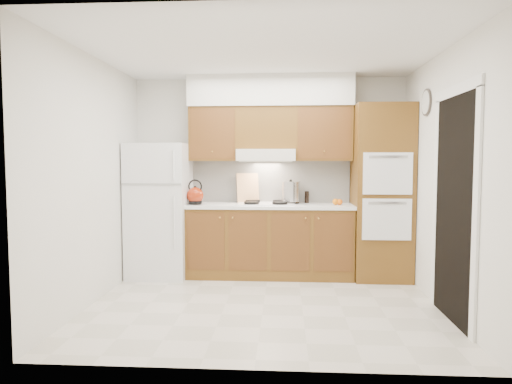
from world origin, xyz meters
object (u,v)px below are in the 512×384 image
stock_pot (291,192)px  oven_cabinet (381,192)px  fridge (160,210)px  kettle (195,195)px

stock_pot → oven_cabinet: bearing=-5.8°
stock_pot → fridge: bearing=-174.9°
oven_cabinet → kettle: oven_cabinet is taller
fridge → oven_cabinet: oven_cabinet is taller
fridge → oven_cabinet: (2.85, 0.03, 0.24)m
kettle → stock_pot: size_ratio=0.85×
kettle → oven_cabinet: bearing=10.7°
kettle → stock_pot: (1.22, 0.20, 0.04)m
oven_cabinet → fridge: bearing=-179.3°
kettle → stock_pot: 1.24m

